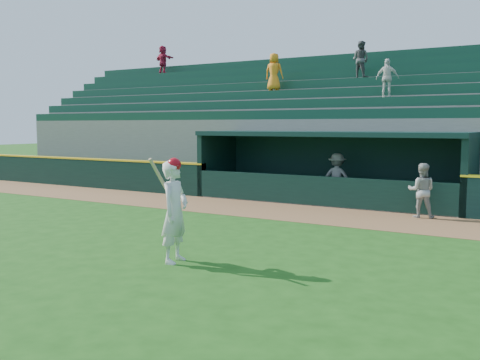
# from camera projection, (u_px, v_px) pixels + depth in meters

# --- Properties ---
(ground) EXTENTS (120.00, 120.00, 0.00)m
(ground) POSITION_uv_depth(u_px,v_px,m) (205.00, 243.00, 12.23)
(ground) COLOR #1C4D13
(ground) RESTS_ON ground
(warning_track) EXTENTS (40.00, 3.00, 0.01)m
(warning_track) POSITION_uv_depth(u_px,v_px,m) (294.00, 212.00, 16.42)
(warning_track) COLOR brown
(warning_track) RESTS_ON ground
(field_wall_left) EXTENTS (15.50, 0.30, 1.20)m
(field_wall_left) POSITION_uv_depth(u_px,v_px,m) (61.00, 172.00, 23.97)
(field_wall_left) COLOR black
(field_wall_left) RESTS_ON ground
(wall_stripe_left) EXTENTS (15.50, 0.32, 0.06)m
(wall_stripe_left) POSITION_uv_depth(u_px,v_px,m) (61.00, 158.00, 23.91)
(wall_stripe_left) COLOR yellow
(wall_stripe_left) RESTS_ON field_wall_left
(dugout_player_front) EXTENTS (0.87, 0.74, 1.59)m
(dugout_player_front) POSITION_uv_depth(u_px,v_px,m) (422.00, 191.00, 15.45)
(dugout_player_front) COLOR #9E9E99
(dugout_player_front) RESTS_ON ground
(dugout_player_inside) EXTENTS (1.17, 0.76, 1.71)m
(dugout_player_inside) POSITION_uv_depth(u_px,v_px,m) (337.00, 178.00, 18.70)
(dugout_player_inside) COLOR gray
(dugout_player_inside) RESTS_ON ground
(dugout) EXTENTS (9.40, 2.80, 2.46)m
(dugout) POSITION_uv_depth(u_px,v_px,m) (332.00, 163.00, 18.94)
(dugout) COLOR slate
(dugout) RESTS_ON ground
(stands) EXTENTS (34.50, 6.25, 7.04)m
(stands) POSITION_uv_depth(u_px,v_px,m) (371.00, 132.00, 22.75)
(stands) COLOR slate
(stands) RESTS_ON ground
(batter_at_plate) EXTENTS (0.57, 0.87, 2.07)m
(batter_at_plate) POSITION_uv_depth(u_px,v_px,m) (175.00, 210.00, 10.39)
(batter_at_plate) COLOR silver
(batter_at_plate) RESTS_ON ground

